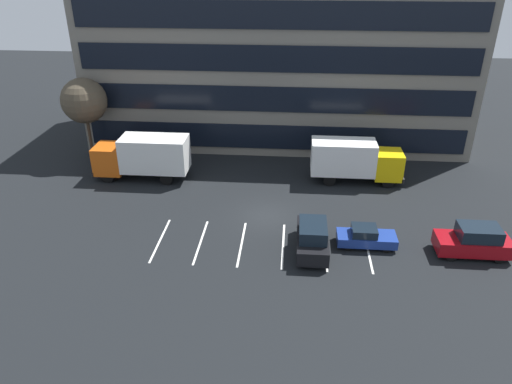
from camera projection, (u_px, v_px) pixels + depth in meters
name	position (u px, v px, depth m)	size (l,w,h in m)	color
ground_plane	(266.00, 215.00, 35.52)	(120.00, 120.00, 0.00)	black
office_building	(278.00, 65.00, 48.13)	(36.42, 13.52, 14.40)	slate
lot_markings	(262.00, 245.00, 31.97)	(14.14, 5.40, 0.01)	silver
box_truck_orange	(143.00, 155.00, 40.28)	(8.08, 2.68, 3.75)	#D85914
box_truck_yellow	(354.00, 159.00, 39.81)	(7.69, 2.55, 3.57)	yellow
sedan_navy	(366.00, 237.00, 31.60)	(3.90, 1.63, 1.40)	navy
suv_black	(312.00, 237.00, 30.86)	(2.00, 4.72, 2.13)	black
suv_maroon	(474.00, 241.00, 30.51)	(4.64, 1.97, 2.10)	maroon
bare_tree	(84.00, 101.00, 42.57)	(4.06, 4.06, 7.61)	#473323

